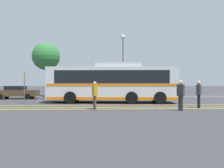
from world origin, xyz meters
name	(u,v)px	position (x,y,z in m)	size (l,w,h in m)	color
ground_plane	(101,102)	(0.00, 0.00, 0.00)	(220.00, 220.00, 0.00)	#38383A
lane_strip_0	(113,105)	(0.98, -2.51, 0.00)	(0.20, 30.82, 0.01)	gold
lane_strip_1	(114,107)	(0.98, -4.07, 0.00)	(0.20, 30.82, 0.01)	gold
lane_strip_2	(115,109)	(0.98, -4.98, 0.00)	(0.20, 30.82, 0.01)	gold
curb_strip	(110,97)	(0.98, 6.15, 0.07)	(38.82, 0.36, 0.15)	#99999E
transit_bus	(112,83)	(1.00, -0.31, 1.74)	(11.28, 3.37, 3.39)	silver
parked_car_0	(16,92)	(-9.04, 4.59, 0.72)	(4.50, 1.79, 1.39)	#4C3823
parked_car_1	(80,92)	(-2.29, 4.22, 0.75)	(4.45, 2.14, 1.51)	black
pedestrian_0	(199,92)	(6.63, -4.76, 1.06)	(0.44, 0.46, 1.84)	black
pedestrian_1	(181,93)	(4.95, -5.98, 1.07)	(0.44, 0.46, 1.86)	#2D2D33
pedestrian_2	(95,93)	(-0.32, -5.14, 1.02)	(0.36, 0.47, 1.79)	brown
bus_stop_sign	(24,84)	(-6.29, -0.85, 1.62)	(0.07, 0.40, 2.57)	#59595E
street_lamp	(123,52)	(2.61, 7.01, 5.41)	(0.52, 0.52, 7.51)	#59595E
tree_0	(46,57)	(-6.87, 8.32, 5.00)	(3.40, 3.40, 6.73)	#513823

